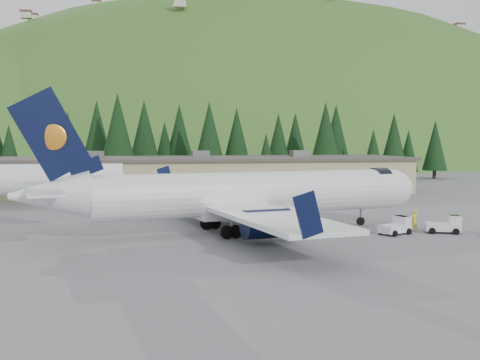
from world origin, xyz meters
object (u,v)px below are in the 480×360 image
airliner (241,195)px  baggage_tug_a (397,226)px  terminal_building (166,175)px  baggage_tug_b (446,225)px  ramp_worker (414,221)px

airliner → baggage_tug_a: 13.14m
terminal_building → baggage_tug_b: bearing=-63.4°
airliner → baggage_tug_a: (12.51, -3.19, -2.48)m
baggage_tug_a → ramp_worker: ramp_worker is taller
airliner → ramp_worker: (14.68, -1.93, -2.23)m
terminal_building → ramp_worker: terminal_building is taller
baggage_tug_a → ramp_worker: bearing=3.3°
baggage_tug_a → baggage_tug_b: bearing=-29.6°
terminal_building → ramp_worker: bearing=-65.0°
airliner → terminal_building: airliner is taller
baggage_tug_a → ramp_worker: 2.53m
baggage_tug_a → baggage_tug_b: baggage_tug_b is taller
airliner → ramp_worker: size_ratio=19.49×
baggage_tug_b → terminal_building: size_ratio=0.04×
airliner → ramp_worker: bearing=-18.3°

